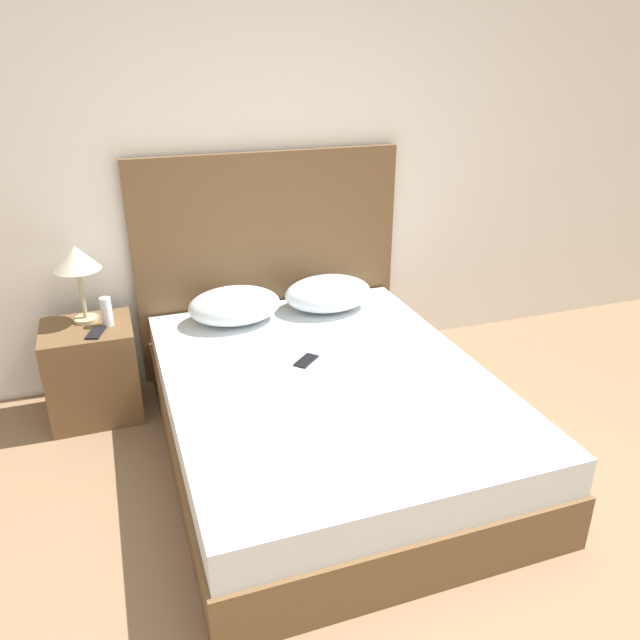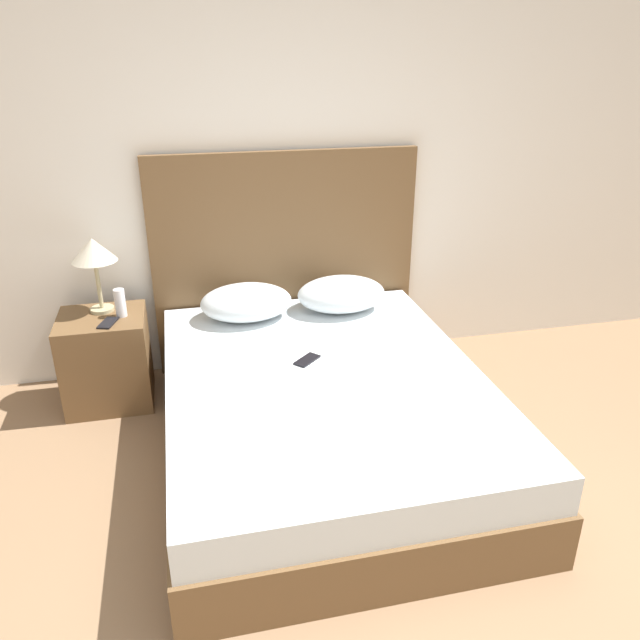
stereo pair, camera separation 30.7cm
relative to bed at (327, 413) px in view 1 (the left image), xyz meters
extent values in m
cube|color=white|center=(0.02, 1.13, 1.13)|extent=(10.00, 0.06, 2.70)
cube|color=brown|center=(0.00, 0.00, -0.09)|extent=(1.57, 2.05, 0.27)
cube|color=silver|center=(0.00, 0.00, 0.14)|extent=(1.54, 2.01, 0.18)
cube|color=brown|center=(0.00, 1.05, 0.46)|extent=(1.65, 0.05, 1.37)
ellipsoid|color=silver|center=(-0.29, 0.78, 0.33)|extent=(0.54, 0.39, 0.20)
ellipsoid|color=silver|center=(0.29, 0.78, 0.33)|extent=(0.54, 0.39, 0.20)
cube|color=black|center=(-0.06, 0.16, 0.23)|extent=(0.16, 0.15, 0.01)
cube|color=brown|center=(-1.11, 0.77, 0.05)|extent=(0.48, 0.43, 0.54)
cylinder|color=tan|center=(-1.11, 0.85, 0.33)|extent=(0.13, 0.13, 0.02)
cylinder|color=tan|center=(-1.11, 0.85, 0.48)|extent=(0.02, 0.02, 0.28)
cone|color=beige|center=(-1.11, 0.85, 0.68)|extent=(0.25, 0.25, 0.13)
cube|color=black|center=(-1.06, 0.66, 0.32)|extent=(0.11, 0.16, 0.01)
cylinder|color=silver|center=(-0.99, 0.75, 0.40)|extent=(0.06, 0.06, 0.16)
camera|label=1|loc=(-0.93, -2.54, 1.73)|focal=35.00mm
camera|label=2|loc=(-0.63, -2.63, 1.73)|focal=35.00mm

